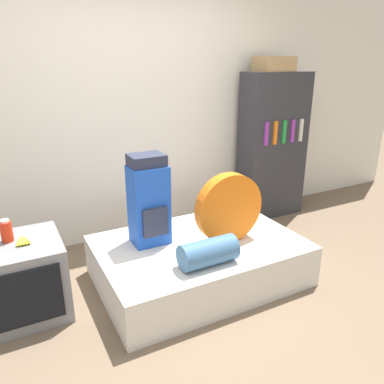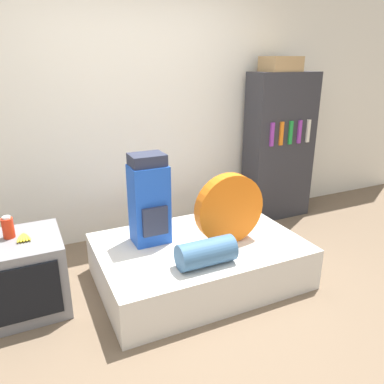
# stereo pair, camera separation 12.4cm
# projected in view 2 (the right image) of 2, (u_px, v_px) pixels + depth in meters

# --- Properties ---
(ground_plane) EXTENTS (16.00, 16.00, 0.00)m
(ground_plane) POSITION_uv_depth(u_px,v_px,m) (199.00, 319.00, 2.72)
(ground_plane) COLOR brown
(wall_back) EXTENTS (8.00, 0.05, 2.60)m
(wall_back) POSITION_uv_depth(u_px,v_px,m) (126.00, 111.00, 3.69)
(wall_back) COLOR silver
(wall_back) RESTS_ON ground_plane
(bed) EXTENTS (1.66, 1.12, 0.35)m
(bed) POSITION_uv_depth(u_px,v_px,m) (199.00, 260.00, 3.17)
(bed) COLOR silver
(bed) RESTS_ON ground_plane
(backpack) EXTENTS (0.29, 0.27, 0.74)m
(backpack) POSITION_uv_depth(u_px,v_px,m) (149.00, 200.00, 3.01)
(backpack) COLOR blue
(backpack) RESTS_ON bed
(tent_bag) EXTENTS (0.58, 0.11, 0.58)m
(tent_bag) POSITION_uv_depth(u_px,v_px,m) (229.00, 209.00, 3.02)
(tent_bag) COLOR orange
(tent_bag) RESTS_ON bed
(sleeping_roll) EXTENTS (0.43, 0.20, 0.20)m
(sleeping_roll) POSITION_uv_depth(u_px,v_px,m) (206.00, 253.00, 2.73)
(sleeping_roll) COLOR #3D668E
(sleeping_roll) RESTS_ON bed
(television) EXTENTS (0.59, 0.60, 0.57)m
(television) POSITION_uv_depth(u_px,v_px,m) (23.00, 275.00, 2.76)
(television) COLOR gray
(television) RESTS_ON ground_plane
(canister) EXTENTS (0.08, 0.08, 0.16)m
(canister) POSITION_uv_depth(u_px,v_px,m) (8.00, 227.00, 2.68)
(canister) COLOR red
(canister) RESTS_ON television
(banana_bunch) EXTENTS (0.11, 0.15, 0.03)m
(banana_bunch) POSITION_uv_depth(u_px,v_px,m) (24.00, 237.00, 2.67)
(banana_bunch) COLOR yellow
(banana_bunch) RESTS_ON television
(bookshelf) EXTENTS (0.77, 0.36, 1.66)m
(bookshelf) POSITION_uv_depth(u_px,v_px,m) (279.00, 147.00, 4.30)
(bookshelf) COLOR #2D2D33
(bookshelf) RESTS_ON ground_plane
(cardboard_box) EXTENTS (0.38, 0.30, 0.16)m
(cardboard_box) POSITION_uv_depth(u_px,v_px,m) (281.00, 64.00, 3.97)
(cardboard_box) COLOR #A88456
(cardboard_box) RESTS_ON bookshelf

